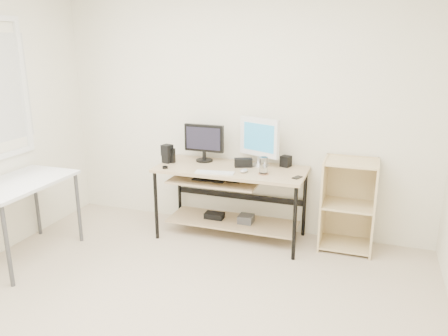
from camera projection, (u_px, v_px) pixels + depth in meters
name	position (u px, v px, depth m)	size (l,w,h in m)	color
room	(133.00, 147.00, 2.79)	(4.01, 4.01, 2.62)	beige
desk	(229.00, 187.00, 4.44)	(1.50, 0.65, 0.75)	tan
side_table	(19.00, 190.00, 3.97)	(0.60, 1.00, 0.75)	silver
shelf_unit	(348.00, 204.00, 4.24)	(0.50, 0.40, 0.90)	beige
black_monitor	(204.00, 140.00, 4.56)	(0.43, 0.18, 0.39)	black
white_imac	(259.00, 138.00, 4.37)	(0.44, 0.22, 0.49)	silver
keyboard	(215.00, 173.00, 4.19)	(0.38, 0.10, 0.01)	silver
mouse	(244.00, 171.00, 4.22)	(0.06, 0.10, 0.03)	#BABABF
center_speaker	(243.00, 163.00, 4.40)	(0.18, 0.08, 0.09)	black
speaker_left	(167.00, 153.00, 4.54)	(0.12, 0.12, 0.19)	black
speaker_right	(286.00, 161.00, 4.41)	(0.09, 0.09, 0.11)	black
audio_controller	(171.00, 156.00, 4.54)	(0.08, 0.05, 0.15)	black
volume_puck	(165.00, 167.00, 4.35)	(0.06, 0.06, 0.02)	black
smartphone	(297.00, 177.00, 4.05)	(0.06, 0.11, 0.01)	black
coaster	(263.00, 174.00, 4.17)	(0.10, 0.10, 0.01)	#9F6947
drinking_glass	(264.00, 165.00, 4.15)	(0.08, 0.08, 0.16)	white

